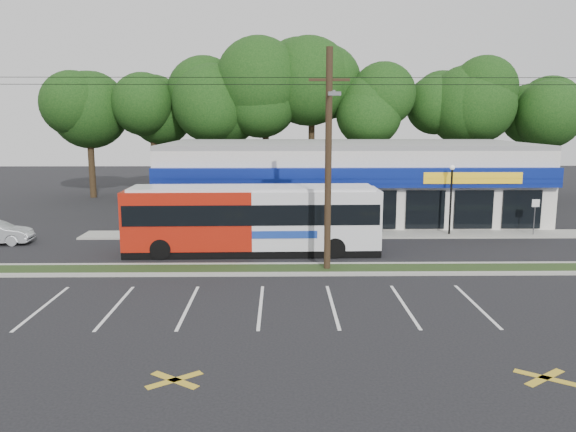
# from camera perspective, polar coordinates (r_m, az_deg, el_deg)

# --- Properties ---
(ground) EXTENTS (120.00, 120.00, 0.00)m
(ground) POSITION_cam_1_polar(r_m,az_deg,el_deg) (25.08, -2.72, -6.18)
(ground) COLOR black
(ground) RESTS_ON ground
(grass_strip) EXTENTS (40.00, 1.60, 0.12)m
(grass_strip) POSITION_cam_1_polar(r_m,az_deg,el_deg) (26.03, -2.65, -5.45)
(grass_strip) COLOR #1E3415
(grass_strip) RESTS_ON ground
(curb_south) EXTENTS (40.00, 0.25, 0.14)m
(curb_south) POSITION_cam_1_polar(r_m,az_deg,el_deg) (25.21, -2.71, -5.93)
(curb_south) COLOR #9E9E93
(curb_south) RESTS_ON ground
(curb_north) EXTENTS (40.00, 0.25, 0.14)m
(curb_north) POSITION_cam_1_polar(r_m,az_deg,el_deg) (26.85, -2.59, -4.95)
(curb_north) COLOR #9E9E93
(curb_north) RESTS_ON ground
(sidewalk) EXTENTS (32.00, 2.20, 0.10)m
(sidewalk) POSITION_cam_1_polar(r_m,az_deg,el_deg) (34.05, 6.23, -1.86)
(sidewalk) COLOR #9E9E93
(sidewalk) RESTS_ON ground
(strip_mall) EXTENTS (25.00, 12.55, 5.30)m
(strip_mall) POSITION_cam_1_polar(r_m,az_deg,el_deg) (40.51, 5.82, 3.73)
(strip_mall) COLOR beige
(strip_mall) RESTS_ON ground
(utility_pole) EXTENTS (50.00, 2.77, 10.00)m
(utility_pole) POSITION_cam_1_polar(r_m,az_deg,el_deg) (25.15, 3.75, 6.39)
(utility_pole) COLOR black
(utility_pole) RESTS_ON ground
(lamp_post) EXTENTS (0.30, 0.30, 4.25)m
(lamp_post) POSITION_cam_1_polar(r_m,az_deg,el_deg) (34.69, 16.24, 2.40)
(lamp_post) COLOR black
(lamp_post) RESTS_ON ground
(sign_post) EXTENTS (0.45, 0.10, 2.23)m
(sign_post) POSITION_cam_1_polar(r_m,az_deg,el_deg) (36.41, 23.81, 0.52)
(sign_post) COLOR #59595E
(sign_post) RESTS_ON ground
(tree_line) EXTENTS (46.76, 6.76, 11.83)m
(tree_line) POSITION_cam_1_polar(r_m,az_deg,el_deg) (50.22, 2.86, 11.52)
(tree_line) COLOR black
(tree_line) RESTS_ON ground
(metrobus) EXTENTS (13.11, 3.02, 3.51)m
(metrobus) POSITION_cam_1_polar(r_m,az_deg,el_deg) (29.07, -3.61, -0.20)
(metrobus) COLOR #AC1B0D
(metrobus) RESTS_ON ground
(car_dark) EXTENTS (4.54, 2.37, 1.47)m
(car_dark) POSITION_cam_1_polar(r_m,az_deg,el_deg) (33.37, 5.38, -0.89)
(car_dark) COLOR black
(car_dark) RESTS_ON ground
(pedestrian_a) EXTENTS (0.77, 0.75, 1.78)m
(pedestrian_a) POSITION_cam_1_polar(r_m,az_deg,el_deg) (33.66, 9.21, -0.62)
(pedestrian_a) COLOR beige
(pedestrian_a) RESTS_ON ground
(pedestrian_b) EXTENTS (0.92, 0.72, 1.85)m
(pedestrian_b) POSITION_cam_1_polar(r_m,az_deg,el_deg) (31.67, 6.34, -1.14)
(pedestrian_b) COLOR silver
(pedestrian_b) RESTS_ON ground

